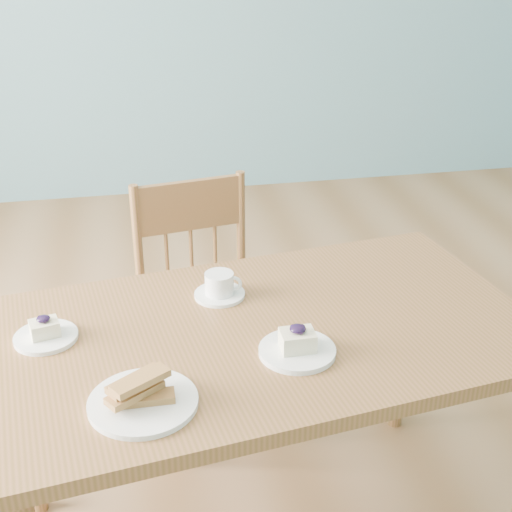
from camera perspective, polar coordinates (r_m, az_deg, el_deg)
room at (r=1.67m, az=-2.43°, el=18.56°), size 5.01×5.01×2.71m
dining_table at (r=1.72m, az=0.74°, el=-7.62°), size 1.36×0.90×0.68m
dining_chair at (r=2.26m, az=-4.18°, el=-4.41°), size 0.43×0.42×0.82m
cheesecake_plate_near at (r=1.59m, az=3.32°, el=-7.23°), size 0.17×0.17×0.07m
cheesecake_plate_far at (r=1.70m, az=-16.50°, el=-5.95°), size 0.14×0.14×0.06m
coffee_cup at (r=1.80m, az=-2.91°, el=-2.46°), size 0.13×0.13×0.06m
biscotti_plate at (r=1.45m, az=-9.07°, el=-11.00°), size 0.22×0.22×0.07m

